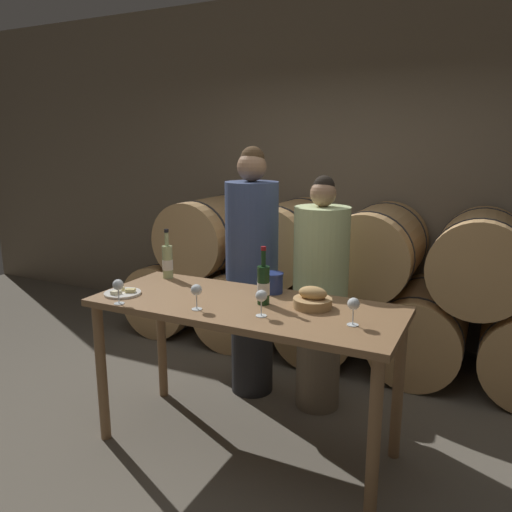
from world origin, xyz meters
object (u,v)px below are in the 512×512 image
Objects in this scene: person_left at (252,273)px; wine_bottle_red at (263,285)px; tasting_table at (245,323)px; wine_glass_left at (196,291)px; person_right at (320,295)px; wine_glass_right at (354,305)px; bread_basket at (313,300)px; wine_glass_far_left at (118,286)px; blue_crock at (273,282)px; cheese_plate at (123,293)px; wine_bottle_white at (168,261)px; wine_glass_center at (261,297)px.

person_left is 5.37× the size of wine_bottle_red.
wine_glass_left reaches higher than tasting_table.
wine_glass_right is at bearing -60.45° from person_right.
wine_glass_right is (0.66, -0.08, 0.23)m from tasting_table.
bread_basket is 1.11m from wine_glass_far_left.
blue_crock is 0.90× the size of wine_glass_left.
wine_glass_right is at bearing 4.04° from cheese_plate.
person_left is at bearing 61.76° from cheese_plate.
tasting_table is at bearing -108.60° from person_right.
wine_bottle_white is at bearing 164.74° from wine_bottle_red.
person_right is at bearing 23.71° from wine_bottle_white.
blue_crock is (0.35, -0.42, 0.08)m from person_left.
wine_bottle_red is (0.10, 0.03, 0.24)m from tasting_table.
wine_bottle_red is 2.32× the size of wine_glass_far_left.
wine_glass_center is at bearing -74.15° from blue_crock.
person_right is 1.07m from wine_bottle_white.
wine_bottle_red is 2.32× the size of wine_glass_center.
wine_glass_far_left and wine_glass_center have the same top height.
person_right reaches higher than bread_basket.
blue_crock is at bearing 76.61° from tasting_table.
wine_bottle_red is 2.59× the size of blue_crock.
person_left is 0.97m from wine_glass_center.
blue_crock is 0.58× the size of cheese_plate.
wine_glass_center is 0.48m from wine_glass_right.
tasting_table is 0.42m from bread_basket.
wine_glass_left is at bearing -83.37° from person_left.
wine_glass_left is at bearing -114.96° from person_right.
wine_glass_far_left is at bearing -109.29° from person_left.
wine_glass_left is (0.46, 0.11, 0.00)m from wine_glass_far_left.
wine_bottle_white reaches higher than blue_crock.
wine_glass_left reaches higher than bread_basket.
wine_bottle_red is 2.32× the size of wine_glass_right.
tasting_table is 12.40× the size of wine_glass_far_left.
wine_bottle_white reaches higher than wine_bottle_red.
blue_crock is (-0.04, 0.23, -0.05)m from wine_bottle_red.
wine_glass_center is (0.12, -0.42, 0.04)m from blue_crock.
tasting_table is 0.72m from person_right.
wine_glass_right is at bearing 9.43° from wine_glass_left.
wine_glass_center is (0.37, 0.06, 0.00)m from wine_glass_left.
wine_glass_left is at bearing -151.00° from bread_basket.
wine_bottle_red reaches higher than wine_glass_center.
cheese_plate is 1.42m from wine_glass_right.
wine_bottle_red is 1.00× the size of wine_bottle_white.
wine_glass_center is (0.83, 0.17, 0.00)m from wine_glass_far_left.
wine_bottle_white is at bearing -156.29° from person_right.
wine_glass_right is (0.55, -0.11, -0.01)m from wine_bottle_red.
person_left is 12.46× the size of wine_glass_left.
wine_bottle_red reaches higher than blue_crock.
person_right is 0.70m from wine_bottle_red.
person_left is 0.97m from cheese_plate.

